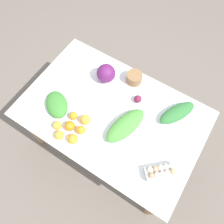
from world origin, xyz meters
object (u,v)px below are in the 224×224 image
at_px(cabbage_purple, 106,73).
at_px(greens_bunch_chard, 177,113).
at_px(orange_0, 57,125).
at_px(orange_4, 85,120).
at_px(greens_bunch_beet_tops, 57,104).
at_px(egg_carton, 161,171).
at_px(orange_3, 70,126).
at_px(orange_5, 74,116).
at_px(greens_bunch_kale, 125,125).
at_px(paper_bag, 134,78).
at_px(orange_6, 81,130).
at_px(orange_2, 73,139).
at_px(beet_root, 138,99).
at_px(orange_1, 59,135).

height_order(cabbage_purple, greens_bunch_chard, cabbage_purple).
relative_size(orange_0, orange_4, 0.83).
height_order(cabbage_purple, orange_4, cabbage_purple).
bearing_deg(greens_bunch_beet_tops, egg_carton, -1.43).
xyz_separation_m(orange_0, orange_3, (0.09, 0.05, 0.01)).
xyz_separation_m(orange_4, orange_5, (-0.10, -0.02, -0.01)).
distance_m(greens_bunch_kale, greens_bunch_chard, 0.43).
distance_m(paper_bag, greens_bunch_kale, 0.45).
height_order(greens_bunch_chard, orange_6, greens_bunch_chard).
distance_m(greens_bunch_kale, orange_6, 0.35).
height_order(cabbage_purple, orange_2, cabbage_purple).
relative_size(egg_carton, orange_4, 2.75).
relative_size(greens_bunch_beet_tops, beet_root, 4.01).
height_order(greens_bunch_chard, orange_1, greens_bunch_chard).
height_order(egg_carton, greens_bunch_kale, greens_bunch_kale).
distance_m(orange_0, orange_2, 0.17).
height_order(paper_bag, greens_bunch_chard, paper_bag).
distance_m(greens_bunch_beet_tops, orange_3, 0.22).
relative_size(orange_1, orange_2, 0.92).
distance_m(egg_carton, greens_bunch_beet_tops, 0.96).
bearing_deg(orange_5, orange_0, -112.85).
bearing_deg(orange_3, beet_root, 56.81).
distance_m(greens_bunch_chard, orange_1, 0.94).
height_order(greens_bunch_kale, beet_root, greens_bunch_kale).
height_order(cabbage_purple, beet_root, cabbage_purple).
height_order(paper_bag, orange_4, paper_bag).
bearing_deg(cabbage_purple, orange_0, -96.76).
relative_size(orange_2, orange_3, 0.96).
bearing_deg(orange_5, cabbage_purple, 88.37).
distance_m(greens_bunch_beet_tops, beet_root, 0.67).
bearing_deg(greens_bunch_beet_tops, orange_2, -29.89).
height_order(beet_root, orange_6, orange_6).
bearing_deg(orange_1, paper_bag, 73.73).
bearing_deg(orange_2, beet_root, 67.08).
bearing_deg(orange_0, greens_bunch_kale, 32.12).
distance_m(paper_bag, orange_0, 0.76).
relative_size(cabbage_purple, paper_bag, 1.19).
relative_size(cabbage_purple, orange_5, 2.47).
bearing_deg(orange_6, orange_5, 151.50).
bearing_deg(orange_6, orange_0, -158.94).
xyz_separation_m(egg_carton, orange_0, (-0.84, -0.12, -0.01)).
xyz_separation_m(orange_1, orange_3, (0.02, 0.10, 0.00)).
bearing_deg(paper_bag, orange_2, -98.91).
bearing_deg(paper_bag, orange_1, -106.27).
xyz_separation_m(greens_bunch_chard, orange_6, (-0.56, -0.53, -0.01)).
xyz_separation_m(greens_bunch_chard, orange_0, (-0.74, -0.60, -0.01)).
relative_size(paper_bag, greens_bunch_kale, 0.36).
height_order(egg_carton, orange_0, egg_carton).
bearing_deg(orange_0, orange_4, 44.54).
bearing_deg(egg_carton, orange_3, 142.18).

